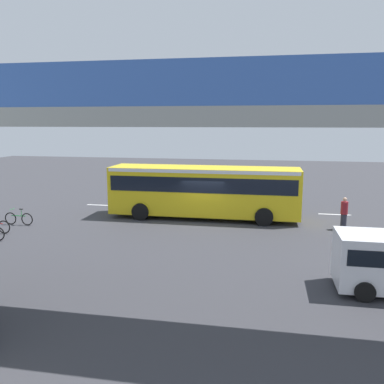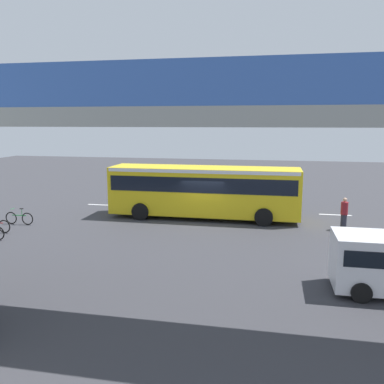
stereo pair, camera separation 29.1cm
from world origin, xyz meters
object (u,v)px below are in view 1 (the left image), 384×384
object	(u,v)px
traffic_sign	(260,182)
bicycle_green	(19,219)
city_bus	(204,188)
pedestrian	(344,213)

from	to	relation	value
traffic_sign	bicycle_green	bearing A→B (deg)	25.83
bicycle_green	city_bus	bearing A→B (deg)	-160.19
bicycle_green	traffic_sign	world-z (taller)	traffic_sign
bicycle_green	pedestrian	size ratio (longest dim) A/B	0.99
bicycle_green	pedestrian	world-z (taller)	pedestrian
bicycle_green	pedestrian	bearing A→B (deg)	-172.24
bicycle_green	traffic_sign	xyz separation A→B (m)	(-13.52, -6.55, 1.52)
city_bus	bicycle_green	bearing A→B (deg)	19.81
city_bus	pedestrian	size ratio (longest dim) A/B	6.44
pedestrian	traffic_sign	bearing A→B (deg)	-40.68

